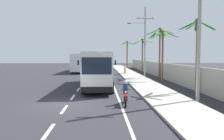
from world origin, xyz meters
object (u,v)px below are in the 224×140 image
(utility_pole_mid, at_px, (144,40))
(motorcycle_beside_bus, at_px, (125,95))
(utility_pole_nearest, at_px, (199,28))
(coach_bus_foreground, at_px, (99,68))
(palm_third, at_px, (160,40))
(coach_bus_far_lane, at_px, (82,62))
(palm_second, at_px, (163,43))
(palm_farthest, at_px, (198,40))
(palm_fourth, at_px, (127,49))
(pedestrian_near_kerb, at_px, (125,68))
(palm_nearest, at_px, (142,47))

(utility_pole_mid, bearing_deg, motorcycle_beside_bus, -104.94)
(motorcycle_beside_bus, bearing_deg, utility_pole_nearest, 6.61)
(coach_bus_foreground, xyz_separation_m, palm_third, (8.43, 8.35, 3.46))
(coach_bus_far_lane, distance_m, palm_second, 20.01)
(palm_farthest, bearing_deg, utility_pole_nearest, -113.20)
(coach_bus_far_lane, relative_size, palm_third, 1.73)
(coach_bus_far_lane, xyz_separation_m, palm_fourth, (10.07, 10.46, 2.88))
(pedestrian_near_kerb, height_order, palm_fourth, palm_fourth)
(utility_pole_mid, height_order, palm_farthest, utility_pole_mid)
(palm_third, bearing_deg, pedestrian_near_kerb, 126.38)
(palm_farthest, bearing_deg, coach_bus_far_lane, 116.01)
(motorcycle_beside_bus, height_order, utility_pole_nearest, utility_pole_nearest)
(pedestrian_near_kerb, distance_m, utility_pole_mid, 6.89)
(utility_pole_mid, height_order, palm_third, utility_pole_mid)
(coach_bus_foreground, xyz_separation_m, palm_nearest, (7.50, 16.34, 2.73))
(utility_pole_nearest, distance_m, palm_farthest, 3.98)
(pedestrian_near_kerb, bearing_deg, palm_third, 166.67)
(palm_nearest, relative_size, palm_fourth, 0.91)
(motorcycle_beside_bus, height_order, palm_farthest, palm_farthest)
(motorcycle_beside_bus, distance_m, pedestrian_near_kerb, 22.28)
(utility_pole_mid, xyz_separation_m, palm_second, (1.22, -5.04, -0.71))
(pedestrian_near_kerb, relative_size, palm_second, 0.28)
(coach_bus_foreground, xyz_separation_m, pedestrian_near_kerb, (4.14, 14.17, -0.87))
(coach_bus_far_lane, distance_m, palm_nearest, 12.19)
(utility_pole_nearest, height_order, palm_second, utility_pole_nearest)
(palm_fourth, bearing_deg, utility_pole_mid, -90.14)
(utility_pole_nearest, bearing_deg, pedestrian_near_kerb, 96.98)
(motorcycle_beside_bus, xyz_separation_m, palm_farthest, (6.52, 4.19, 3.79))
(utility_pole_mid, xyz_separation_m, palm_third, (1.99, -0.99, 0.01))
(palm_third, distance_m, palm_farthest, 12.17)
(pedestrian_near_kerb, height_order, utility_pole_mid, utility_pole_mid)
(utility_pole_mid, bearing_deg, palm_fourth, 89.86)
(coach_bus_far_lane, height_order, utility_pole_nearest, utility_pole_nearest)
(palm_third, bearing_deg, coach_bus_far_lane, 134.36)
(coach_bus_foreground, relative_size, motorcycle_beside_bus, 5.76)
(utility_pole_mid, height_order, palm_second, utility_pole_mid)
(coach_bus_foreground, height_order, pedestrian_near_kerb, coach_bus_foreground)
(coach_bus_foreground, distance_m, palm_nearest, 18.19)
(palm_nearest, height_order, palm_fourth, palm_fourth)
(palm_second, height_order, palm_farthest, palm_farthest)
(utility_pole_nearest, distance_m, palm_fourth, 38.49)
(pedestrian_near_kerb, height_order, palm_second, palm_second)
(coach_bus_foreground, relative_size, palm_fourth, 1.65)
(pedestrian_near_kerb, bearing_deg, coach_bus_far_lane, 0.39)
(motorcycle_beside_bus, relative_size, pedestrian_near_kerb, 1.12)
(palm_third, distance_m, palm_fourth, 22.83)
(palm_nearest, bearing_deg, palm_second, -89.22)
(motorcycle_beside_bus, relative_size, palm_fourth, 0.29)
(utility_pole_nearest, bearing_deg, palm_second, 85.69)
(palm_third, bearing_deg, palm_second, -100.77)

